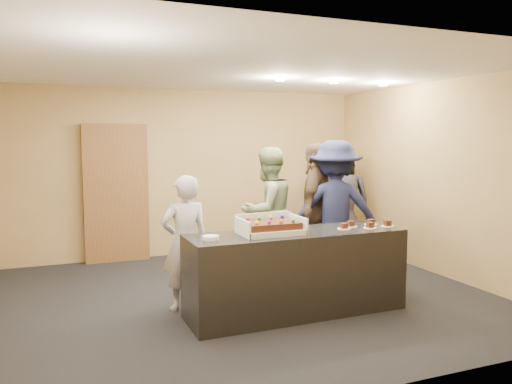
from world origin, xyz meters
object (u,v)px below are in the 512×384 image
cake_box (270,229)px  sheet_cake (271,225)px  plate_stack (211,238)px  person_brown_extra (316,209)px  serving_counter (296,273)px  person_navy_man (335,210)px  storage_cabinet (116,193)px  person_server_grey (185,243)px  person_sage_man (268,211)px  person_dark_suit (343,200)px

cake_box → sheet_cake: 0.06m
plate_stack → person_brown_extra: 2.41m
serving_counter → person_navy_man: bearing=42.5°
storage_cabinet → person_server_grey: 2.64m
plate_stack → cake_box: bearing=8.2°
plate_stack → person_navy_man: person_navy_man is taller
serving_counter → person_server_grey: (-1.09, 0.57, 0.30)m
person_server_grey → person_navy_man: person_navy_man is taller
person_navy_man → cake_box: bearing=62.4°
sheet_cake → storage_cabinet: bearing=111.6°
storage_cabinet → person_server_grey: (0.46, -2.58, -0.31)m
serving_counter → person_sage_man: size_ratio=1.34×
person_navy_man → storage_cabinet: bearing=-12.4°
person_server_grey → person_navy_man: bearing=-174.3°
person_sage_man → person_brown_extra: bearing=138.8°
person_brown_extra → person_dark_suit: size_ratio=1.02×
person_server_grey → person_dark_suit: size_ratio=0.83×
person_server_grey → person_sage_man: (1.43, 1.03, 0.14)m
person_dark_suit → sheet_cake: bearing=72.0°
serving_counter → person_brown_extra: person_brown_extra is taller
serving_counter → cake_box: (-0.30, 0.02, 0.50)m
person_brown_extra → person_server_grey: bearing=-27.9°
person_dark_suit → storage_cabinet: bearing=12.2°
plate_stack → person_dark_suit: size_ratio=0.09×
person_navy_man → person_brown_extra: size_ratio=1.02×
person_brown_extra → cake_box: bearing=-2.2°
cake_box → person_server_grey: bearing=145.2°
person_dark_suit → cake_box: bearing=71.7°
person_server_grey → cake_box: bearing=139.2°
person_navy_man → person_brown_extra: 0.34m
person_sage_man → person_navy_man: person_navy_man is taller
person_server_grey → person_brown_extra: 2.20m
storage_cabinet → person_dark_suit: size_ratio=1.17×
person_dark_suit → serving_counter: bearing=76.2°
person_server_grey → person_navy_man: size_ratio=0.80×
person_brown_extra → person_sage_man: bearing=-71.0°
plate_stack → person_dark_suit: person_dark_suit is taller
serving_counter → person_brown_extra: size_ratio=1.29×
cake_box → person_brown_extra: bearing=46.2°
person_sage_man → person_brown_extra: (0.62, -0.26, 0.03)m
cake_box → person_dark_suit: (2.23, 2.20, -0.04)m
sheet_cake → person_dark_suit: 3.15m
sheet_cake → person_server_grey: bearing=144.0°
person_server_grey → serving_counter: bearing=146.3°
cake_box → person_dark_suit: person_dark_suit is taller
plate_stack → person_navy_man: size_ratio=0.09×
serving_counter → cake_box: 0.58m
person_sage_man → person_navy_man: (0.74, -0.58, 0.05)m
sheet_cake → person_dark_suit: bearing=44.9°
person_server_grey → person_brown_extra: person_brown_extra is taller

